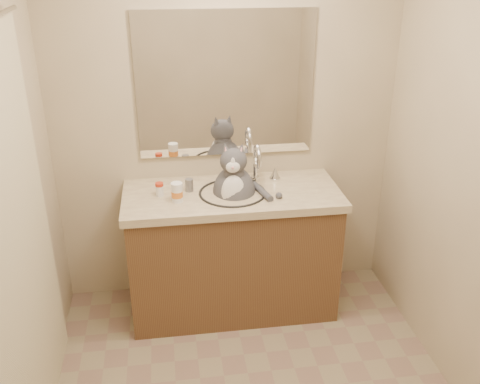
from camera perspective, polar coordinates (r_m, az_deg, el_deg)
name	(u,v)px	position (r m, az deg, el deg)	size (l,w,h in m)	color
room	(261,211)	(2.28, 2.26, -2.06)	(2.22, 2.52, 2.42)	gray
vanity	(233,249)	(3.48, -0.80, -6.06)	(1.34, 0.59, 1.12)	brown
mirror	(226,85)	(3.35, -1.53, 11.33)	(1.10, 0.02, 0.90)	white
shower_curtain	(17,252)	(2.51, -22.69, -5.88)	(0.02, 1.30, 1.93)	beige
cat	(234,190)	(3.29, -0.62, 0.20)	(0.37, 0.36, 0.53)	#46454A
pill_bottle_redcap	(160,189)	(3.26, -8.58, 0.29)	(0.06, 0.06, 0.09)	white
pill_bottle_orange	(177,193)	(3.17, -6.74, -0.06)	(0.08, 0.08, 0.12)	white
grey_canister	(189,185)	(3.30, -5.44, 0.74)	(0.06, 0.06, 0.08)	slate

